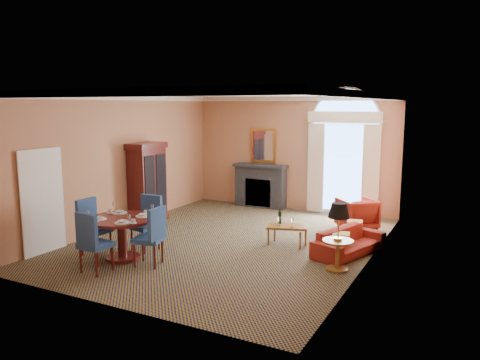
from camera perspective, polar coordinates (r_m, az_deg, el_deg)
The scene contains 12 objects.
ground at distance 10.38m, azimuth -1.28°, elevation -7.50°, with size 7.50×7.50×0.00m, color #131239.
room_envelope at distance 10.55m, azimuth 0.30°, elevation 6.64°, with size 6.04×7.52×3.45m.
armoire at distance 12.13m, azimuth -11.24°, elevation -0.48°, with size 0.58×1.03×2.03m.
dining_table at distance 9.35m, azimuth -14.23°, elevation -5.79°, with size 1.31×1.31×1.03m.
dining_chair_north at distance 9.90m, azimuth -11.13°, elevation -4.65°, with size 0.59×0.59×1.12m.
dining_chair_south at distance 8.69m, azimuth -17.63°, elevation -6.87°, with size 0.54×0.55×1.12m.
dining_chair_east at distance 8.82m, azimuth -10.62°, elevation -6.34°, with size 0.62×0.62×1.12m.
dining_chair_west at distance 9.85m, azimuth -17.66°, elevation -4.99°, with size 0.53×0.52×1.12m.
sofa at distance 9.73m, azimuth 13.17°, elevation -7.32°, with size 1.74×0.68×0.51m, color maroon.
armchair at distance 11.62m, azimuth 14.06°, elevation -4.02°, with size 0.81×0.83×0.76m, color maroon.
coffee_table at distance 10.06m, azimuth 5.69°, elevation -5.66°, with size 0.96×0.72×0.79m.
side_table at distance 8.61m, azimuth 11.90°, elevation -5.71°, with size 0.56×0.56×1.22m.
Camera 1 is at (4.78, -8.72, 2.97)m, focal length 35.00 mm.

